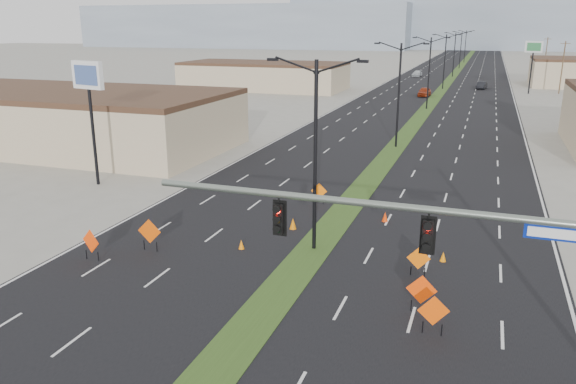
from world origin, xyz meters
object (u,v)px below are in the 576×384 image
(streetlight_6, at_px, (465,45))
(construction_sign_0, at_px, (91,242))
(cone_0, at_px, (241,245))
(cone_3, at_px, (293,224))
(construction_sign_3, at_px, (419,259))
(cone_2, at_px, (443,257))
(streetlight_5, at_px, (461,49))
(construction_sign_1, at_px, (149,232))
(streetlight_1, at_px, (399,92))
(construction_sign_5, at_px, (421,291))
(streetlight_0, at_px, (315,151))
(construction_sign_4, at_px, (433,312))
(car_left, at_px, (424,92))
(streetlight_4, at_px, (454,53))
(car_mid, at_px, (482,85))
(cone_1, at_px, (385,217))
(streetlight_2, at_px, (429,71))
(streetlight_3, at_px, (445,60))
(pole_sign_east_far, at_px, (533,51))
(car_far, at_px, (417,74))
(construction_sign_2, at_px, (319,192))
(signal_mast, at_px, (488,257))
(pole_sign_west, at_px, (88,85))

(streetlight_6, distance_m, construction_sign_0, 173.60)
(cone_0, distance_m, cone_3, 4.19)
(construction_sign_3, height_order, cone_0, construction_sign_3)
(cone_2, distance_m, cone_3, 9.00)
(streetlight_5, relative_size, construction_sign_1, 5.62)
(streetlight_1, distance_m, construction_sign_5, 34.12)
(cone_2, bearing_deg, streetlight_0, -175.26)
(construction_sign_4, bearing_deg, streetlight_6, 77.26)
(construction_sign_4, bearing_deg, car_left, 81.50)
(streetlight_4, bearing_deg, car_mid, -74.75)
(construction_sign_4, relative_size, cone_1, 2.63)
(streetlight_0, height_order, streetlight_6, same)
(streetlight_0, bearing_deg, streetlight_2, 90.00)
(cone_2, bearing_deg, construction_sign_0, -161.20)
(streetlight_1, xyz_separation_m, streetlight_3, (0.00, 56.00, 0.00))
(streetlight_6, height_order, pole_sign_east_far, streetlight_6)
(cone_0, bearing_deg, streetlight_4, 88.14)
(streetlight_1, height_order, streetlight_2, same)
(streetlight_0, height_order, car_far, streetlight_0)
(car_far, distance_m, construction_sign_5, 115.93)
(streetlight_1, height_order, construction_sign_4, streetlight_1)
(streetlight_6, distance_m, construction_sign_2, 160.32)
(construction_sign_4, distance_m, construction_sign_5, 1.75)
(streetlight_5, bearing_deg, cone_3, -90.86)
(construction_sign_5, bearing_deg, cone_3, 133.83)
(streetlight_6, height_order, car_left, streetlight_6)
(signal_mast, height_order, cone_2, signal_mast)
(construction_sign_2, xyz_separation_m, cone_1, (4.85, -2.12, -0.53))
(signal_mast, height_order, streetlight_4, streetlight_4)
(streetlight_5, distance_m, streetlight_6, 28.00)
(cone_3, bearing_deg, car_left, 89.95)
(construction_sign_0, bearing_deg, streetlight_1, 88.28)
(signal_mast, bearing_deg, construction_sign_0, 165.83)
(streetlight_1, relative_size, construction_sign_4, 6.04)
(cone_0, bearing_deg, streetlight_1, 82.85)
(streetlight_4, bearing_deg, streetlight_5, 90.00)
(construction_sign_2, height_order, cone_0, construction_sign_2)
(streetlight_1, bearing_deg, streetlight_3, 90.00)
(car_far, relative_size, cone_0, 8.58)
(car_far, bearing_deg, streetlight_4, 19.34)
(car_far, relative_size, cone_3, 6.60)
(streetlight_6, height_order, construction_sign_2, streetlight_6)
(pole_sign_west, bearing_deg, construction_sign_4, -14.37)
(construction_sign_5, bearing_deg, streetlight_6, 88.96)
(cone_1, bearing_deg, cone_0, -133.09)
(construction_sign_2, xyz_separation_m, pole_sign_east_far, (16.94, 73.57, 6.49))
(construction_sign_2, bearing_deg, streetlight_5, 81.77)
(cone_0, xyz_separation_m, cone_3, (1.62, 3.86, 0.08))
(streetlight_1, height_order, construction_sign_0, streetlight_1)
(streetlight_1, relative_size, construction_sign_2, 6.94)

